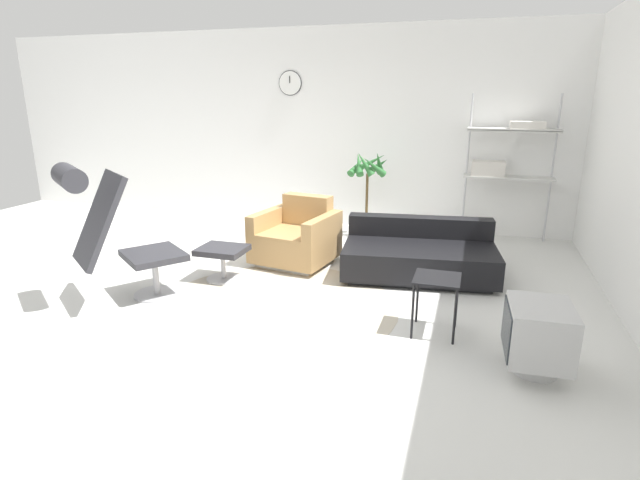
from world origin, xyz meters
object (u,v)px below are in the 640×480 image
Objects in this scene: ottoman at (223,256)px; armchair_red at (297,239)px; couch_low at (419,256)px; shelf_unit at (506,151)px; potted_plant at (368,192)px; lounge_chair at (110,223)px; crt_television at (538,336)px; side_table at (437,285)px.

armchair_red reaches higher than ottoman.
armchair_red is at bearing -6.97° from couch_low.
armchair_red is 2.95m from shelf_unit.
shelf_unit reaches higher than armchair_red.
couch_low is 0.89× the size of shelf_unit.
shelf_unit is at bearing -124.49° from couch_low.
armchair_red is 0.79× the size of potted_plant.
lounge_chair is at bearing -126.72° from ottoman.
crt_television is 3.60m from potted_plant.
shelf_unit reaches higher than lounge_chair.
potted_plant is at bearing -102.60° from armchair_red.
crt_television is 0.44× the size of potted_plant.
crt_television is (3.59, -0.13, -0.50)m from lounge_chair.
potted_plant reaches higher than ottoman.
couch_low is at bearing -117.12° from shelf_unit.
armchair_red is at bearing 141.41° from side_table.
couch_low is at bearing 68.80° from lounge_chair.
shelf_unit is at bearing 80.47° from lounge_chair.
crt_television reaches higher than ottoman.
lounge_chair reaches higher than armchair_red.
couch_low reaches higher than side_table.
potted_plant is (-1.13, 2.66, 0.21)m from side_table.
couch_low is (1.39, 0.01, -0.07)m from armchair_red.
shelf_unit is (-0.15, 3.42, 0.90)m from crt_television.
lounge_chair is at bearing 24.70° from couch_low.
crt_television is (2.40, -1.74, -0.00)m from armchair_red.
armchair_red is at bearing -143.20° from shelf_unit.
shelf_unit is at bearing 41.03° from ottoman.
lounge_chair is 0.69× the size of shelf_unit.
ottoman is 0.40× the size of potted_plant.
armchair_red reaches higher than side_table.
potted_plant is at bearing 113.09° from side_table.
ottoman is 3.82m from shelf_unit.
ottoman is at bearing 165.36° from side_table.
ottoman is 2.31m from side_table.
couch_low is at bearing 101.83° from side_table.
potted_plant is (0.54, 1.32, 0.34)m from armchair_red.
armchair_red is 2.15m from side_table.
armchair_red reaches higher than crt_television.
shelf_unit reaches higher than couch_low.
potted_plant reaches higher than armchair_red.
ottoman is 0.25× the size of shelf_unit.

